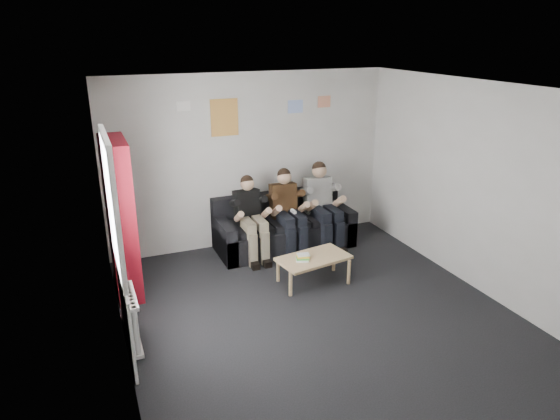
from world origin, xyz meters
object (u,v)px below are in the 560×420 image
(person_left, at_px, (251,218))
(person_right, at_px, (323,206))
(sofa, at_px, (283,229))
(coffee_table, at_px, (314,260))
(person_middle, at_px, (288,212))
(bookshelf, at_px, (121,218))

(person_left, height_order, person_right, person_right)
(person_right, bearing_deg, sofa, 166.85)
(sofa, height_order, person_right, person_right)
(sofa, distance_m, coffee_table, 1.30)
(coffee_table, height_order, person_middle, person_middle)
(coffee_table, height_order, person_left, person_left)
(coffee_table, xyz_separation_m, person_right, (0.69, 1.09, 0.33))
(bookshelf, height_order, person_middle, bookshelf)
(bookshelf, relative_size, person_left, 1.63)
(person_left, xyz_separation_m, person_right, (1.19, -0.01, 0.03))
(sofa, height_order, bookshelf, bookshelf)
(sofa, distance_m, person_right, 0.73)
(person_left, bearing_deg, bookshelf, -173.69)
(bookshelf, xyz_separation_m, person_middle, (2.46, 0.34, -0.37))
(coffee_table, bearing_deg, person_middle, 85.03)
(sofa, xyz_separation_m, person_left, (-0.60, -0.19, 0.33))
(bookshelf, bearing_deg, sofa, 12.45)
(coffee_table, relative_size, person_right, 0.71)
(person_left, distance_m, person_right, 1.20)
(sofa, bearing_deg, bookshelf, -167.67)
(person_middle, distance_m, person_right, 0.60)
(sofa, xyz_separation_m, person_middle, (0.00, -0.20, 0.35))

